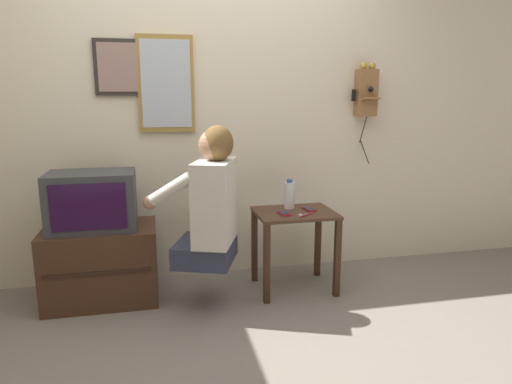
{
  "coord_description": "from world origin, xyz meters",
  "views": [
    {
      "loc": [
        -0.39,
        -2.41,
        1.38
      ],
      "look_at": [
        0.25,
        0.52,
        0.74
      ],
      "focal_mm": 32.0,
      "sensor_mm": 36.0,
      "label": 1
    }
  ],
  "objects_px": {
    "wall_mirror": "(166,84)",
    "toothbrush": "(305,215)",
    "television": "(92,201)",
    "cell_phone_spare": "(309,209)",
    "cell_phone_held": "(284,213)",
    "wall_phone_antique": "(366,92)",
    "water_bottle": "(289,195)",
    "framed_picture": "(123,67)",
    "person": "(211,202)"
  },
  "relations": [
    {
      "from": "television",
      "to": "cell_phone_held",
      "type": "relative_size",
      "value": 4.2
    },
    {
      "from": "framed_picture",
      "to": "cell_phone_spare",
      "type": "bearing_deg",
      "value": -17.62
    },
    {
      "from": "cell_phone_held",
      "to": "water_bottle",
      "type": "distance_m",
      "value": 0.2
    },
    {
      "from": "wall_phone_antique",
      "to": "framed_picture",
      "type": "xyz_separation_m",
      "value": [
        -1.81,
        0.04,
        0.16
      ]
    },
    {
      "from": "framed_picture",
      "to": "toothbrush",
      "type": "distance_m",
      "value": 1.62
    },
    {
      "from": "person",
      "to": "cell_phone_spare",
      "type": "relative_size",
      "value": 6.68
    },
    {
      "from": "framed_picture",
      "to": "person",
      "type": "bearing_deg",
      "value": -47.45
    },
    {
      "from": "wall_mirror",
      "to": "toothbrush",
      "type": "bearing_deg",
      "value": -31.72
    },
    {
      "from": "water_bottle",
      "to": "cell_phone_spare",
      "type": "bearing_deg",
      "value": -31.97
    },
    {
      "from": "wall_mirror",
      "to": "water_bottle",
      "type": "relative_size",
      "value": 3.18
    },
    {
      "from": "television",
      "to": "wall_mirror",
      "type": "bearing_deg",
      "value": 32.91
    },
    {
      "from": "framed_picture",
      "to": "wall_phone_antique",
      "type": "bearing_deg",
      "value": -1.41
    },
    {
      "from": "water_bottle",
      "to": "person",
      "type": "bearing_deg",
      "value": -157.21
    },
    {
      "from": "cell_phone_held",
      "to": "framed_picture",
      "type": "bearing_deg",
      "value": 148.41
    },
    {
      "from": "wall_phone_antique",
      "to": "water_bottle",
      "type": "bearing_deg",
      "value": -158.31
    },
    {
      "from": "television",
      "to": "toothbrush",
      "type": "height_order",
      "value": "television"
    },
    {
      "from": "water_bottle",
      "to": "cell_phone_held",
      "type": "bearing_deg",
      "value": -118.67
    },
    {
      "from": "cell_phone_held",
      "to": "cell_phone_spare",
      "type": "bearing_deg",
      "value": 13.21
    },
    {
      "from": "framed_picture",
      "to": "toothbrush",
      "type": "xyz_separation_m",
      "value": [
        1.16,
        -0.54,
        -0.98
      ]
    },
    {
      "from": "cell_phone_spare",
      "to": "wall_phone_antique",
      "type": "bearing_deg",
      "value": 20.7
    },
    {
      "from": "wall_mirror",
      "to": "cell_phone_held",
      "type": "distance_m",
      "value": 1.24
    },
    {
      "from": "person",
      "to": "toothbrush",
      "type": "height_order",
      "value": "person"
    },
    {
      "from": "wall_phone_antique",
      "to": "water_bottle",
      "type": "xyz_separation_m",
      "value": [
        -0.69,
        -0.27,
        -0.73
      ]
    },
    {
      "from": "wall_phone_antique",
      "to": "cell_phone_held",
      "type": "relative_size",
      "value": 5.99
    },
    {
      "from": "water_bottle",
      "to": "television",
      "type": "bearing_deg",
      "value": -179.3
    },
    {
      "from": "person",
      "to": "cell_phone_spare",
      "type": "distance_m",
      "value": 0.75
    },
    {
      "from": "television",
      "to": "water_bottle",
      "type": "bearing_deg",
      "value": 0.7
    },
    {
      "from": "television",
      "to": "cell_phone_spare",
      "type": "height_order",
      "value": "television"
    },
    {
      "from": "cell_phone_spare",
      "to": "water_bottle",
      "type": "bearing_deg",
      "value": 136.97
    },
    {
      "from": "cell_phone_held",
      "to": "toothbrush",
      "type": "bearing_deg",
      "value": -37.03
    },
    {
      "from": "television",
      "to": "cell_phone_spare",
      "type": "relative_size",
      "value": 4.12
    },
    {
      "from": "wall_mirror",
      "to": "toothbrush",
      "type": "xyz_separation_m",
      "value": [
        0.88,
        -0.54,
        -0.87
      ]
    },
    {
      "from": "television",
      "to": "framed_picture",
      "type": "bearing_deg",
      "value": 56.13
    },
    {
      "from": "wall_mirror",
      "to": "cell_phone_spare",
      "type": "relative_size",
      "value": 5.07
    },
    {
      "from": "cell_phone_spare",
      "to": "cell_phone_held",
      "type": "bearing_deg",
      "value": -170.72
    },
    {
      "from": "wall_mirror",
      "to": "cell_phone_spare",
      "type": "height_order",
      "value": "wall_mirror"
    },
    {
      "from": "wall_phone_antique",
      "to": "cell_phone_held",
      "type": "distance_m",
      "value": 1.21
    },
    {
      "from": "water_bottle",
      "to": "toothbrush",
      "type": "xyz_separation_m",
      "value": [
        0.04,
        -0.23,
        -0.09
      ]
    },
    {
      "from": "television",
      "to": "water_bottle",
      "type": "xyz_separation_m",
      "value": [
        1.35,
        0.02,
        -0.03
      ]
    },
    {
      "from": "cell_phone_held",
      "to": "toothbrush",
      "type": "height_order",
      "value": "toothbrush"
    },
    {
      "from": "television",
      "to": "framed_picture",
      "type": "relative_size",
      "value": 1.4
    },
    {
      "from": "water_bottle",
      "to": "toothbrush",
      "type": "bearing_deg",
      "value": -79.06
    },
    {
      "from": "framed_picture",
      "to": "toothbrush",
      "type": "relative_size",
      "value": 3.01
    },
    {
      "from": "framed_picture",
      "to": "water_bottle",
      "type": "height_order",
      "value": "framed_picture"
    },
    {
      "from": "television",
      "to": "person",
      "type": "bearing_deg",
      "value": -17.42
    },
    {
      "from": "wall_phone_antique",
      "to": "wall_mirror",
      "type": "height_order",
      "value": "wall_mirror"
    },
    {
      "from": "person",
      "to": "toothbrush",
      "type": "relative_size",
      "value": 6.86
    },
    {
      "from": "framed_picture",
      "to": "cell_phone_held",
      "type": "xyz_separation_m",
      "value": [
        1.04,
        -0.47,
        -0.98
      ]
    },
    {
      "from": "framed_picture",
      "to": "water_bottle",
      "type": "bearing_deg",
      "value": -15.86
    },
    {
      "from": "television",
      "to": "cell_phone_spare",
      "type": "bearing_deg",
      "value": -2.34
    }
  ]
}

